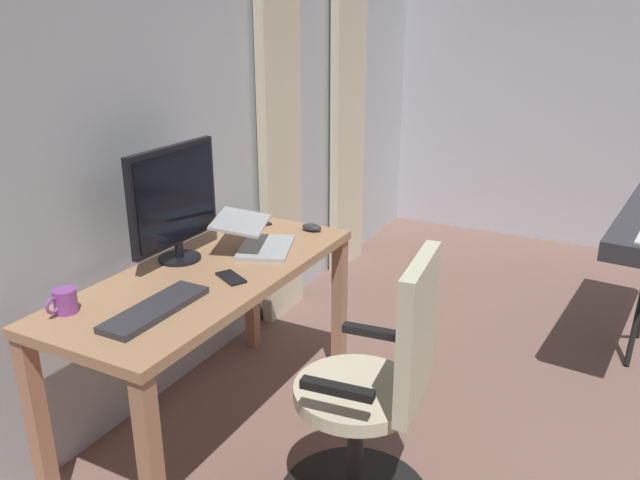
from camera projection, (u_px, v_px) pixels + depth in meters
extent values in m
cube|color=silver|center=(201.00, 86.00, 3.03)|extent=(5.37, 0.10, 2.80)
cube|color=beige|center=(349.00, 94.00, 4.24)|extent=(0.43, 0.06, 2.44)
cube|color=beige|center=(280.00, 111.00, 3.50)|extent=(0.38, 0.06, 2.44)
cube|color=tan|center=(209.00, 275.00, 2.56)|extent=(1.44, 0.61, 0.04)
cube|color=tan|center=(339.00, 307.00, 3.14)|extent=(0.06, 0.06, 0.71)
cube|color=tan|center=(152.00, 472.00, 2.00)|extent=(0.06, 0.06, 0.71)
cube|color=tan|center=(251.00, 287.00, 3.37)|extent=(0.06, 0.06, 0.71)
cube|color=tan|center=(38.00, 425.00, 2.23)|extent=(0.06, 0.06, 0.71)
sphere|color=black|center=(374.00, 458.00, 2.56)|extent=(0.05, 0.05, 0.05)
sphere|color=black|center=(302.00, 471.00, 2.49)|extent=(0.05, 0.05, 0.05)
cylinder|color=black|center=(355.00, 450.00, 2.26)|extent=(0.06, 0.06, 0.43)
cylinder|color=beige|center=(356.00, 393.00, 2.18)|extent=(0.49, 0.49, 0.05)
cube|color=beige|center=(417.00, 332.00, 2.02)|extent=(0.38, 0.09, 0.50)
cube|color=black|center=(337.00, 389.00, 1.96)|extent=(0.07, 0.24, 0.03)
cube|color=black|center=(374.00, 332.00, 2.31)|extent=(0.07, 0.24, 0.03)
cylinder|color=black|center=(180.00, 258.00, 2.67)|extent=(0.18, 0.18, 0.01)
cylinder|color=black|center=(179.00, 250.00, 2.65)|extent=(0.04, 0.04, 0.06)
cube|color=black|center=(174.00, 196.00, 2.57)|extent=(0.50, 0.03, 0.41)
cube|color=black|center=(177.00, 196.00, 2.57)|extent=(0.46, 0.01, 0.36)
cube|color=#333338|center=(155.00, 309.00, 2.19)|extent=(0.43, 0.14, 0.02)
cube|color=#B7BCC1|center=(266.00, 248.00, 2.77)|extent=(0.37, 0.32, 0.02)
cube|color=#B7BCC1|center=(241.00, 222.00, 2.74)|extent=(0.36, 0.31, 0.05)
ellipsoid|color=#333338|center=(312.00, 227.00, 3.01)|extent=(0.06, 0.10, 0.04)
cube|color=black|center=(259.00, 222.00, 3.14)|extent=(0.13, 0.16, 0.01)
cube|color=black|center=(231.00, 278.00, 2.47)|extent=(0.13, 0.16, 0.01)
cylinder|color=purple|center=(65.00, 301.00, 2.18)|extent=(0.08, 0.08, 0.09)
torus|color=purple|center=(53.00, 306.00, 2.14)|extent=(0.06, 0.01, 0.06)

